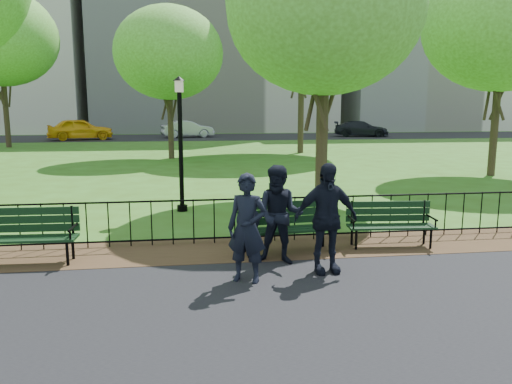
{
  "coord_description": "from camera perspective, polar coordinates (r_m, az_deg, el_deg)",
  "views": [
    {
      "loc": [
        -1.1,
        -7.49,
        2.69
      ],
      "look_at": [
        0.15,
        1.5,
        1.1
      ],
      "focal_mm": 35.0,
      "sensor_mm": 36.0,
      "label": 1
    }
  ],
  "objects": [
    {
      "name": "sedan_silver",
      "position": [
        42.15,
        -7.85,
        7.15
      ],
      "size": [
        4.51,
        2.42,
        1.41
      ],
      "primitive_type": "imported",
      "rotation": [
        0.0,
        0.0,
        1.8
      ],
      "color": "#9C9FA3",
      "rests_on": "far_street"
    },
    {
      "name": "iron_fence",
      "position": [
        9.8,
        -1.29,
        -2.99
      ],
      "size": [
        24.06,
        0.06,
        1.0
      ],
      "color": "black",
      "rests_on": "ground"
    },
    {
      "name": "park_bench_main",
      "position": [
        9.02,
        1.5,
        -3.29
      ],
      "size": [
        1.88,
        0.73,
        1.0
      ],
      "rotation": [
        0.0,
        0.0,
        0.11
      ],
      "color": "black",
      "rests_on": "ground"
    },
    {
      "name": "apartment_east",
      "position": [
        62.45,
        18.86,
        17.99
      ],
      "size": [
        20.0,
        15.0,
        24.0
      ],
      "primitive_type": "cube",
      "color": "beige",
      "rests_on": "ground"
    },
    {
      "name": "tree_mid_e",
      "position": [
        21.37,
        26.39,
        16.84
      ],
      "size": [
        5.82,
        5.82,
        8.11
      ],
      "color": "#2D2116",
      "rests_on": "ground"
    },
    {
      "name": "lamppost",
      "position": [
        12.72,
        -8.63,
        6.01
      ],
      "size": [
        0.3,
        0.3,
        3.39
      ],
      "color": "black",
      "rests_on": "ground"
    },
    {
      "name": "taxi",
      "position": [
        41.22,
        -19.45,
        6.79
      ],
      "size": [
        5.2,
        3.08,
        1.66
      ],
      "primitive_type": "imported",
      "rotation": [
        0.0,
        0.0,
        1.82
      ],
      "color": "yellow",
      "rests_on": "far_street"
    },
    {
      "name": "tree_far_c",
      "position": [
        25.81,
        -9.96,
        15.37
      ],
      "size": [
        5.38,
        5.38,
        7.5
      ],
      "color": "#2D2116",
      "rests_on": "ground"
    },
    {
      "name": "person_mid",
      "position": [
        8.44,
        2.71,
        -2.63
      ],
      "size": [
        0.91,
        0.66,
        1.69
      ],
      "primitive_type": "imported",
      "rotation": [
        0.0,
        0.0,
        -0.31
      ],
      "color": "black",
      "rests_on": "asphalt_path"
    },
    {
      "name": "tree_far_e",
      "position": [
        28.93,
        5.34,
        20.71
      ],
      "size": [
        8.39,
        8.39,
        11.7
      ],
      "color": "#2D2116",
      "rests_on": "ground"
    },
    {
      "name": "park_bench_right_a",
      "position": [
        9.9,
        15.06,
        -3.01
      ],
      "size": [
        1.68,
        0.64,
        0.93
      ],
      "rotation": [
        0.0,
        0.0,
        -0.08
      ],
      "color": "black",
      "rests_on": "ground"
    },
    {
      "name": "person_left",
      "position": [
        7.57,
        -1.02,
        -4.15
      ],
      "size": [
        0.72,
        0.61,
        1.67
      ],
      "primitive_type": "imported",
      "rotation": [
        0.0,
        0.0,
        -0.41
      ],
      "color": "black",
      "rests_on": "asphalt_path"
    },
    {
      "name": "park_bench_left_a",
      "position": [
        9.43,
        -25.07,
        -3.91
      ],
      "size": [
        1.83,
        0.63,
        1.03
      ],
      "rotation": [
        0.0,
        0.0,
        -0.04
      ],
      "color": "black",
      "rests_on": "ground"
    },
    {
      "name": "far_street",
      "position": [
        42.59,
        -6.46,
        6.25
      ],
      "size": [
        70.0,
        9.0,
        0.01
      ],
      "primitive_type": "cube",
      "color": "black",
      "rests_on": "ground"
    },
    {
      "name": "dirt_strip",
      "position": [
        9.45,
        -0.93,
        -6.53
      ],
      "size": [
        60.0,
        1.6,
        0.01
      ],
      "primitive_type": "cube",
      "color": "#392B17",
      "rests_on": "ground"
    },
    {
      "name": "tree_near_e",
      "position": [
        14.56,
        7.86,
        19.85
      ],
      "size": [
        5.4,
        5.4,
        7.53
      ],
      "color": "#2D2116",
      "rests_on": "ground"
    },
    {
      "name": "sedan_dark",
      "position": [
        43.93,
        11.93,
        7.09
      ],
      "size": [
        4.9,
        2.96,
        1.33
      ],
      "primitive_type": "imported",
      "rotation": [
        0.0,
        0.0,
        1.31
      ],
      "color": "black",
      "rests_on": "far_street"
    },
    {
      "name": "tree_far_w",
      "position": [
        36.08,
        -27.24,
        15.4
      ],
      "size": [
        7.02,
        7.02,
        9.79
      ],
      "color": "#2D2116",
      "rests_on": "ground"
    },
    {
      "name": "person_right",
      "position": [
        8.06,
        7.99,
        -2.97
      ],
      "size": [
        1.08,
        0.51,
        1.79
      ],
      "primitive_type": "imported",
      "rotation": [
        0.0,
        0.0,
        0.08
      ],
      "color": "black",
      "rests_on": "asphalt_path"
    },
    {
      "name": "ground",
      "position": [
        8.04,
        0.39,
        -9.63
      ],
      "size": [
        120.0,
        120.0,
        0.0
      ],
      "primitive_type": "plane",
      "color": "#375C18"
    }
  ]
}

